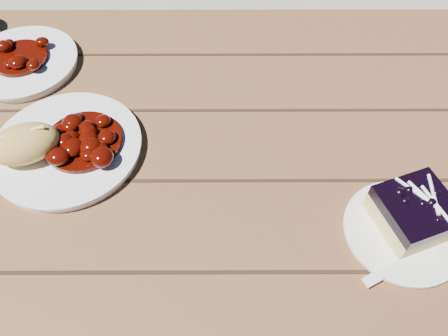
{
  "coord_description": "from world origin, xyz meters",
  "views": [
    {
      "loc": [
        0.31,
        -0.49,
        1.34
      ],
      "look_at": [
        0.31,
        -0.1,
        0.81
      ],
      "focal_mm": 35.0,
      "sensor_mm": 36.0,
      "label": 1
    }
  ],
  "objects_px": {
    "main_plate": "(67,149)",
    "picnic_table": "(74,194)",
    "bread_roll": "(24,144)",
    "blueberry_cake": "(414,212)",
    "dessert_plate": "(403,232)",
    "second_plate": "(22,63)"
  },
  "relations": [
    {
      "from": "main_plate",
      "to": "picnic_table",
      "type": "bearing_deg",
      "value": 156.11
    },
    {
      "from": "bread_roll",
      "to": "blueberry_cake",
      "type": "height_order",
      "value": "bread_roll"
    },
    {
      "from": "picnic_table",
      "to": "dessert_plate",
      "type": "bearing_deg",
      "value": -17.07
    },
    {
      "from": "main_plate",
      "to": "second_plate",
      "type": "xyz_separation_m",
      "value": [
        -0.14,
        0.22,
        0.0
      ]
    },
    {
      "from": "picnic_table",
      "to": "main_plate",
      "type": "height_order",
      "value": "main_plate"
    },
    {
      "from": "blueberry_cake",
      "to": "second_plate",
      "type": "distance_m",
      "value": 0.78
    },
    {
      "from": "picnic_table",
      "to": "second_plate",
      "type": "height_order",
      "value": "second_plate"
    },
    {
      "from": "second_plate",
      "to": "bread_roll",
      "type": "bearing_deg",
      "value": -71.16
    },
    {
      "from": "dessert_plate",
      "to": "blueberry_cake",
      "type": "distance_m",
      "value": 0.04
    },
    {
      "from": "bread_roll",
      "to": "main_plate",
      "type": "bearing_deg",
      "value": 19.98
    },
    {
      "from": "bread_roll",
      "to": "second_plate",
      "type": "bearing_deg",
      "value": 108.84
    },
    {
      "from": "bread_roll",
      "to": "dessert_plate",
      "type": "bearing_deg",
      "value": -13.31
    },
    {
      "from": "second_plate",
      "to": "picnic_table",
      "type": "bearing_deg",
      "value": -64.14
    },
    {
      "from": "dessert_plate",
      "to": "second_plate",
      "type": "xyz_separation_m",
      "value": [
        -0.68,
        0.38,
        0.0
      ]
    },
    {
      "from": "main_plate",
      "to": "dessert_plate",
      "type": "bearing_deg",
      "value": -16.57
    },
    {
      "from": "picnic_table",
      "to": "dessert_plate",
      "type": "xyz_separation_m",
      "value": [
        0.58,
        -0.18,
        0.17
      ]
    },
    {
      "from": "blueberry_cake",
      "to": "picnic_table",
      "type": "bearing_deg",
      "value": 144.51
    },
    {
      "from": "bread_roll",
      "to": "second_plate",
      "type": "height_order",
      "value": "bread_roll"
    },
    {
      "from": "main_plate",
      "to": "bread_roll",
      "type": "height_order",
      "value": "bread_roll"
    },
    {
      "from": "picnic_table",
      "to": "bread_roll",
      "type": "xyz_separation_m",
      "value": [
        -0.02,
        -0.04,
        0.21
      ]
    },
    {
      "from": "main_plate",
      "to": "blueberry_cake",
      "type": "relative_size",
      "value": 1.94
    },
    {
      "from": "dessert_plate",
      "to": "blueberry_cake",
      "type": "height_order",
      "value": "blueberry_cake"
    }
  ]
}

